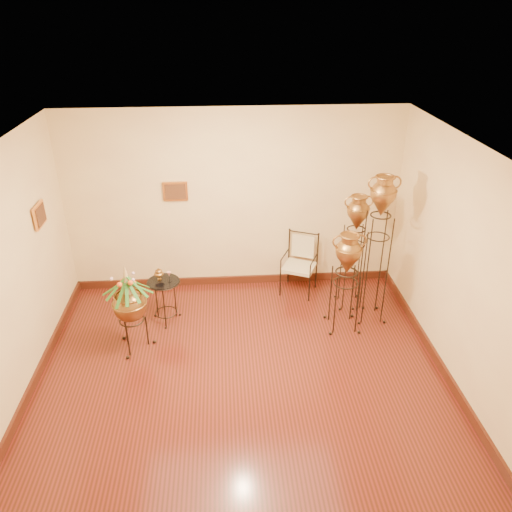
{
  "coord_description": "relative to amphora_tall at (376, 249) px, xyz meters",
  "views": [
    {
      "loc": [
        -0.16,
        -4.49,
        4.15
      ],
      "look_at": [
        0.25,
        1.3,
        1.1
      ],
      "focal_mm": 35.0,
      "sensor_mm": 36.0,
      "label": 1
    }
  ],
  "objects": [
    {
      "name": "amphora_mid",
      "position": [
        -0.2,
        0.36,
        -0.21
      ],
      "size": [
        0.43,
        0.43,
        1.75
      ],
      "rotation": [
        0.0,
        0.0,
        -0.1
      ],
      "color": "black",
      "rests_on": "ground"
    },
    {
      "name": "side_table",
      "position": [
        -2.91,
        0.11,
        -0.76
      ],
      "size": [
        0.57,
        0.57,
        0.82
      ],
      "rotation": [
        0.0,
        0.0,
        0.35
      ],
      "color": "black",
      "rests_on": "ground"
    },
    {
      "name": "room_shell",
      "position": [
        -1.9,
        -1.39,
        0.63
      ],
      "size": [
        5.02,
        5.02,
        2.81
      ],
      "color": "#FBE6A2",
      "rests_on": "ground"
    },
    {
      "name": "ground",
      "position": [
        -1.89,
        -1.39,
        -1.1
      ],
      "size": [
        5.0,
        5.0,
        0.0
      ],
      "primitive_type": "plane",
      "color": "maroon",
      "rests_on": "ground"
    },
    {
      "name": "armchair",
      "position": [
        -0.92,
        0.76,
        -0.63
      ],
      "size": [
        0.68,
        0.67,
        0.94
      ],
      "rotation": [
        0.0,
        0.0,
        -0.42
      ],
      "color": "black",
      "rests_on": "ground"
    },
    {
      "name": "amphora_tall",
      "position": [
        0.0,
        0.0,
        0.0
      ],
      "size": [
        0.43,
        0.43,
        2.15
      ],
      "rotation": [
        0.0,
        0.0,
        -0.01
      ],
      "color": "black",
      "rests_on": "ground"
    },
    {
      "name": "amphora_short",
      "position": [
        -0.44,
        -0.2,
        -0.38
      ],
      "size": [
        0.51,
        0.51,
        1.45
      ],
      "rotation": [
        0.0,
        0.0,
        0.17
      ],
      "color": "black",
      "rests_on": "ground"
    },
    {
      "name": "planter_urn",
      "position": [
        -3.28,
        -0.48,
        -0.4
      ],
      "size": [
        0.75,
        0.75,
        1.26
      ],
      "rotation": [
        0.0,
        0.0,
        -0.13
      ],
      "color": "black",
      "rests_on": "ground"
    }
  ]
}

